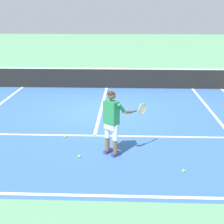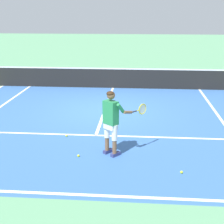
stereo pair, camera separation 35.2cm
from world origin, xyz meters
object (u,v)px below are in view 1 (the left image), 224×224
tennis_player (112,119)px  tennis_ball_mid_court (79,156)px  tennis_ball_by_baseline (65,136)px  tennis_ball_near_feet (183,171)px

tennis_player → tennis_ball_mid_court: 1.29m
tennis_player → tennis_ball_mid_court: bearing=-165.2°
tennis_player → tennis_ball_by_baseline: bearing=141.3°
tennis_ball_near_feet → tennis_ball_mid_court: bearing=164.5°
tennis_ball_near_feet → tennis_ball_by_baseline: (-3.16, 2.09, 0.00)m
tennis_player → tennis_ball_mid_court: size_ratio=25.95×
tennis_ball_near_feet → tennis_ball_by_baseline: same height
tennis_ball_near_feet → tennis_ball_by_baseline: bearing=146.5°
tennis_ball_near_feet → tennis_ball_by_baseline: size_ratio=1.00×
tennis_ball_by_baseline → tennis_ball_near_feet: bearing=-33.5°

